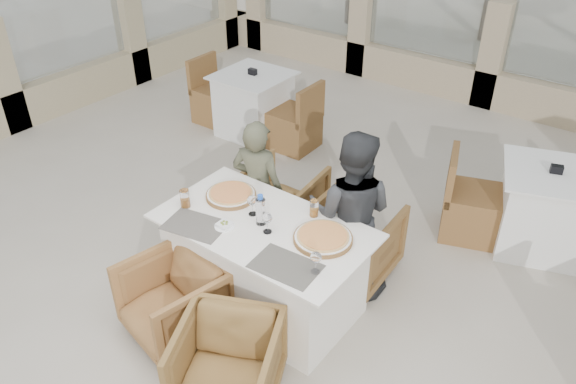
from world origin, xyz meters
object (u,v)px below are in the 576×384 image
Objects in this scene: diner_left at (258,189)px; pizza_right at (323,237)px; wine_glass_centre at (252,204)px; beer_glass_left at (185,199)px; armchair_near_left at (173,301)px; water_bottle at (261,209)px; diner_right at (350,214)px; bg_table_a at (254,105)px; bg_table_b at (544,210)px; armchair_far_left at (283,199)px; wine_glass_corner at (316,261)px; armchair_near_right at (228,365)px; olive_dish at (224,224)px; pizza_left at (231,194)px; wine_glass_near at (267,222)px; beer_glass_right at (314,208)px; armchair_far_right at (352,241)px; dining_table at (265,265)px.

pizza_right is at bearing 142.61° from diner_left.
beer_glass_left is (-0.48, -0.23, -0.02)m from wine_glass_centre.
pizza_right is 2.89× the size of beer_glass_left.
water_bottle is at bearing 76.00° from armchair_near_left.
diner_right reaches higher than bg_table_a.
armchair_far_left is at bearing -169.75° from bg_table_b.
wine_glass_centre is at bearing 161.13° from wine_glass_corner.
armchair_near_right is 1.63m from diner_left.
wine_glass_centre is 1.67× the size of olive_dish.
armchair_near_right is 3.87m from bg_table_a.
diner_right reaches higher than pizza_left.
wine_glass_corner is 0.27× the size of armchair_near_left.
pizza_right is 1.69× the size of water_bottle.
wine_glass_centre is at bearing -15.18° from pizza_left.
wine_glass_corner reaches higher than armchair_far_left.
olive_dish is at bearing -55.03° from pizza_left.
wine_glass_corner is at bearing 37.29° from armchair_near_left.
pizza_right is 0.62× the size of armchair_far_left.
armchair_far_left is 1.95m from armchair_near_right.
wine_glass_centre is at bearing 25.63° from beer_glass_left.
beer_glass_left is (-0.71, -0.12, -0.02)m from wine_glass_near.
pizza_left is 1.36m from armchair_near_right.
beer_glass_right reaches higher than armchair_near_left.
armchair_near_right is at bearing -2.99° from armchair_near_left.
water_bottle is 0.14m from wine_glass_centre.
diner_left reaches higher than armchair_far_left.
pizza_right is at bearing 5.06° from wine_glass_centre.
water_bottle is 1.36× the size of wine_glass_corner.
wine_glass_near is 0.92m from armchair_near_left.
wine_glass_near reaches higher than armchair_far_right.
wine_glass_centre is at bearing -50.97° from bg_table_a.
dining_table is 2.37× the size of armchair_near_left.
armchair_far_left is at bearing 95.67° from pizza_left.
diner_left is (-0.94, 0.41, -0.16)m from pizza_right.
armchair_near_right is at bearing -94.99° from pizza_right.
olive_dish is at bearing 106.96° from armchair_near_right.
diner_left is (-0.33, 0.46, -0.23)m from wine_glass_centre.
water_bottle is at bearing 60.65° from armchair_far_right.
beer_glass_right is at bearing -41.95° from bg_table_a.
armchair_near_left is (-0.95, -0.44, -0.56)m from wine_glass_corner.
armchair_far_right is 1.53m from armchair_near_left.
olive_dish is at bearing -2.14° from beer_glass_left.
diner_right is at bearing 71.18° from armchair_near_left.
diner_left reaches higher than wine_glass_centre.
pizza_right is 2.26m from bg_table_b.
wine_glass_corner is (0.15, -0.31, 0.06)m from pizza_right.
wine_glass_corner reaches higher than armchair_near_left.
armchair_far_left is 0.87m from armchair_far_right.
water_bottle is 0.74m from diner_right.
beer_glass_right is 0.10× the size of diner_left.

